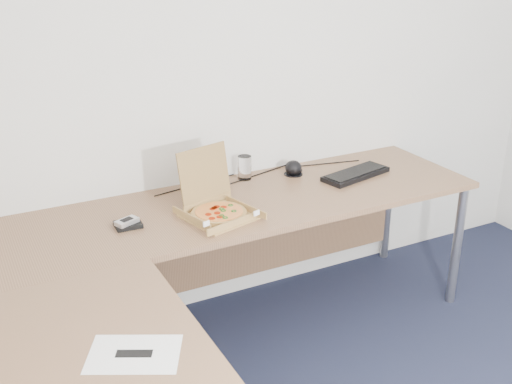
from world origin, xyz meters
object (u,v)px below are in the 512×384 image
desk (209,260)px  wallet (128,225)px  drinking_glass (245,168)px  keyboard (356,174)px  pizza_box (218,209)px

desk → wallet: 0.46m
desk → drinking_glass: 0.86m
keyboard → wallet: 1.27m
keyboard → drinking_glass: bearing=143.1°
desk → keyboard: 1.14m
wallet → drinking_glass: bearing=24.9°
drinking_glass → keyboard: (0.54, -0.24, -0.05)m
pizza_box → desk: bearing=-134.6°
drinking_glass → keyboard: bearing=-23.9°
drinking_glass → keyboard: size_ratio=0.32×
desk → keyboard: size_ratio=6.27×
pizza_box → wallet: size_ratio=2.85×
pizza_box → wallet: (-0.40, 0.08, -0.02)m
pizza_box → keyboard: (0.87, 0.13, -0.02)m
pizza_box → drinking_glass: 0.49m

